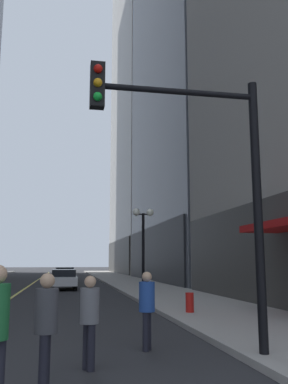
{
  "coord_description": "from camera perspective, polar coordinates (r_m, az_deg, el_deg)",
  "views": [
    {
      "loc": [
        2.7,
        -3.66,
        1.86
      ],
      "look_at": [
        9.42,
        32.45,
        7.98
      ],
      "focal_mm": 38.98,
      "sensor_mm": 36.0,
      "label": 1
    }
  ],
  "objects": [
    {
      "name": "sidewalk_right",
      "position": [
        39.1,
        -2.42,
        -12.07
      ],
      "size": [
        4.5,
        78.0,
        0.15
      ],
      "primitive_type": "cube",
      "color": "#ADA8A0",
      "rests_on": "ground"
    },
    {
      "name": "pedestrian_in_grey_suit",
      "position": [
        7.7,
        -7.46,
        -16.31
      ],
      "size": [
        0.45,
        0.45,
        1.6
      ],
      "color": "black",
      "rests_on": "ground"
    },
    {
      "name": "traffic_light_near_right",
      "position": [
        8.27,
        8.47,
        3.82
      ],
      "size": [
        3.43,
        0.34,
        5.65
      ],
      "color": "black",
      "rests_on": "ground"
    },
    {
      "name": "pedestrian_in_blue_hoodie",
      "position": [
        9.24,
        0.4,
        -15.11
      ],
      "size": [
        0.46,
        0.46,
        1.63
      ],
      "color": "black",
      "rests_on": "ground"
    },
    {
      "name": "ground_plane",
      "position": [
        38.8,
        -14.85,
        -11.9
      ],
      "size": [
        200.0,
        200.0,
        0.0
      ],
      "primitive_type": "plane",
      "color": "#2D2D30"
    },
    {
      "name": "car_white",
      "position": [
        29.04,
        -10.93,
        -11.54
      ],
      "size": [
        1.75,
        4.56,
        1.32
      ],
      "color": "silver",
      "rests_on": "ground"
    },
    {
      "name": "street_lamp_right_mid",
      "position": [
        20.49,
        -0.11,
        -5.55
      ],
      "size": [
        1.06,
        0.36,
        4.43
      ],
      "color": "black",
      "rests_on": "ground"
    },
    {
      "name": "car_yellow",
      "position": [
        39.9,
        -10.77,
        -10.93
      ],
      "size": [
        1.91,
        4.68,
        1.32
      ],
      "color": "yellow",
      "rests_on": "ground"
    },
    {
      "name": "pedestrian_with_orange_bag",
      "position": [
        6.56,
        -13.27,
        -16.9
      ],
      "size": [
        0.38,
        0.38,
        1.68
      ],
      "color": "black",
      "rests_on": "ground"
    },
    {
      "name": "lane_centre_stripe",
      "position": [
        38.8,
        -14.84,
        -11.89
      ],
      "size": [
        0.16,
        70.0,
        0.01
      ],
      "primitive_type": "cube",
      "color": "#E5D64C",
      "rests_on": "ground"
    },
    {
      "name": "fire_hydrant_right",
      "position": [
        14.75,
        6.28,
        -15.08
      ],
      "size": [
        0.28,
        0.28,
        0.8
      ],
      "primitive_type": "cylinder",
      "color": "red",
      "rests_on": "ground"
    },
    {
      "name": "building_right_far",
      "position": [
        76.5,
        2.73,
        21.69
      ],
      "size": [
        15.17,
        26.0,
        82.99
      ],
      "color": "#A8A399",
      "rests_on": "ground"
    }
  ]
}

